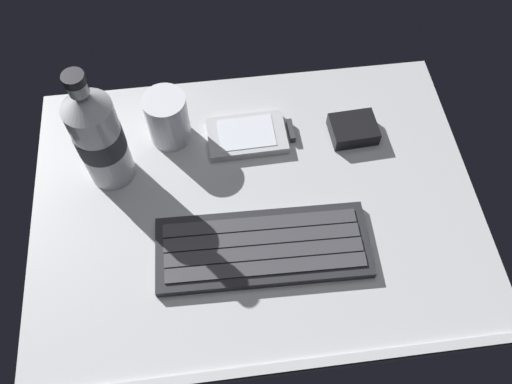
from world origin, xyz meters
The scene contains 6 objects.
ground_plane centered at (0.00, -0.23, -0.99)cm, with size 64.00×48.00×2.80cm.
keyboard centered at (-0.38, -7.51, 0.81)cm, with size 29.31×11.86×1.70cm.
handheld_device centered at (0.66, 11.50, 0.73)cm, with size 12.93×7.88×1.50cm.
juice_cup centered at (-11.62, 13.53, 3.91)cm, with size 6.40×6.40×8.50cm.
water_bottle centered at (-20.47, 7.81, 9.01)cm, with size 6.73×6.73×20.80cm.
charger_block centered at (16.40, 10.32, 1.20)cm, with size 7.00×5.60×2.40cm, color black.
Camera 1 is at (-4.61, -37.06, 66.87)cm, focal length 37.24 mm.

